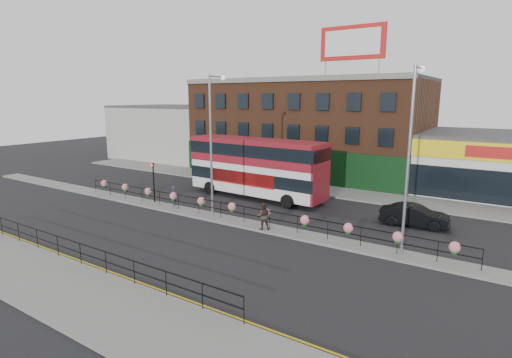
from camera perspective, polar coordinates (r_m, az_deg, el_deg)
The scene contains 18 objects.
ground at distance 27.59m, azimuth -3.42°, elevation -6.15°, with size 120.00×120.00×0.00m, color black.
south_pavement at distance 19.95m, azimuth -25.04°, elevation -14.23°, with size 60.00×4.00×0.15m, color slate.
north_pavement at distance 37.55m, azimuth 7.52°, elevation -1.31°, with size 60.00×4.00×0.15m, color slate.
median at distance 27.57m, azimuth -3.42°, elevation -6.00°, with size 60.00×1.60×0.15m, color slate.
yellow_line_inner at distance 21.12m, azimuth -19.64°, elevation -12.53°, with size 60.00×0.10×0.01m, color gold.
yellow_line_outer at distance 21.03m, azimuth -20.03°, elevation -12.68°, with size 60.00×0.10×0.01m, color gold.
brick_building at distance 45.64m, azimuth 7.49°, elevation 7.39°, with size 25.00×12.21×10.30m.
warehouse_west at distance 57.50m, azimuth -11.15°, elevation 6.64°, with size 15.50×12.00×7.30m.
billboard at distance 38.71m, azimuth 13.60°, elevation 18.39°, with size 6.00×0.29×4.40m.
median_railing at distance 27.29m, azimuth -3.45°, elevation -4.06°, with size 30.04×0.56×1.23m.
south_railing at distance 22.11m, azimuth -23.84°, elevation -9.10°, with size 20.04×0.05×1.12m.
double_decker_bus at distance 33.53m, azimuth 0.05°, elevation 2.45°, with size 12.48×3.57×5.00m.
car at distance 28.51m, azimuth 21.69°, elevation -4.87°, with size 4.53×2.04×1.44m, color black.
pedestrian_a at distance 31.51m, azimuth -11.61°, elevation -2.40°, with size 0.49×0.63×1.52m, color #2F303E.
pedestrian_b at distance 25.38m, azimuth 1.05°, elevation -5.29°, with size 1.08×1.02×1.76m, color #322920.
lamp_column_west at distance 27.86m, azimuth -6.16°, elevation 6.46°, with size 0.35×1.71×9.76m.
lamp_column_east at distance 21.97m, azimuth 21.21°, elevation 4.50°, with size 0.35×1.73×9.84m.
traffic_light_median at distance 32.52m, azimuth -14.47°, elevation 0.72°, with size 0.15×0.28×3.65m.
Camera 1 is at (15.68, -21.09, 8.40)m, focal length 28.00 mm.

